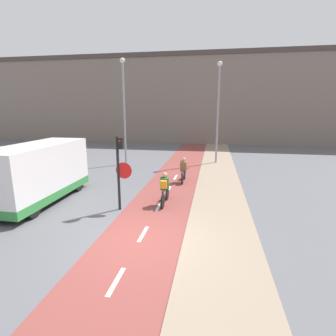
# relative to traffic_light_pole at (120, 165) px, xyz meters

# --- Properties ---
(ground_plane) EXTENTS (120.00, 120.00, 0.00)m
(ground_plane) POSITION_rel_traffic_light_pole_xyz_m (1.47, -2.51, -1.89)
(ground_plane) COLOR #5B5B60
(bike_lane) EXTENTS (2.73, 60.00, 0.02)m
(bike_lane) POSITION_rel_traffic_light_pole_xyz_m (1.47, -2.51, -1.88)
(bike_lane) COLOR brown
(bike_lane) RESTS_ON ground_plane
(sidewalk_strip) EXTENTS (2.40, 60.00, 0.05)m
(sidewalk_strip) POSITION_rel_traffic_light_pole_xyz_m (4.03, -2.51, -1.86)
(sidewalk_strip) COLOR gray
(sidewalk_strip) RESTS_ON ground_plane
(building_row_background) EXTENTS (60.00, 5.20, 10.32)m
(building_row_background) POSITION_rel_traffic_light_pole_xyz_m (1.47, 23.48, 3.28)
(building_row_background) COLOR slate
(building_row_background) RESTS_ON ground_plane
(traffic_light_pole) EXTENTS (0.67, 0.25, 3.04)m
(traffic_light_pole) POSITION_rel_traffic_light_pole_xyz_m (0.00, 0.00, 0.00)
(traffic_light_pole) COLOR black
(traffic_light_pole) RESTS_ON ground_plane
(street_lamp_far) EXTENTS (0.36, 0.36, 7.55)m
(street_lamp_far) POSITION_rel_traffic_light_pole_xyz_m (-2.81, 8.78, 2.67)
(street_lamp_far) COLOR gray
(street_lamp_far) RESTS_ON ground_plane
(street_lamp_sidewalk) EXTENTS (0.36, 0.36, 7.39)m
(street_lamp_sidewalk) POSITION_rel_traffic_light_pole_xyz_m (3.89, 10.36, 2.58)
(street_lamp_sidewalk) COLOR gray
(street_lamp_sidewalk) RESTS_ON ground_plane
(cyclist_near) EXTENTS (0.46, 1.69, 1.44)m
(cyclist_near) POSITION_rel_traffic_light_pole_xyz_m (1.65, 0.89, -1.19)
(cyclist_near) COLOR black
(cyclist_near) RESTS_ON ground_plane
(cyclist_far) EXTENTS (0.46, 1.63, 1.42)m
(cyclist_far) POSITION_rel_traffic_light_pole_xyz_m (2.04, 4.62, -1.23)
(cyclist_far) COLOR black
(cyclist_far) RESTS_ON ground_plane
(van) EXTENTS (1.94, 5.32, 2.59)m
(van) POSITION_rel_traffic_light_pole_xyz_m (-3.91, 0.32, -0.61)
(van) COLOR silver
(van) RESTS_ON ground_plane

